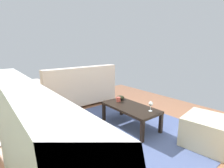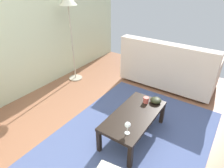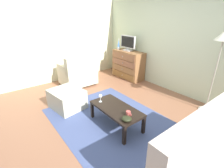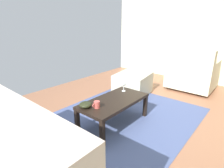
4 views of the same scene
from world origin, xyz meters
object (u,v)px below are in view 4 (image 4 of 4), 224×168
object	(u,v)px
bowl_decorative	(86,105)
mug	(97,105)
armchair	(191,73)
coffee_table	(114,103)
wine_glass	(124,84)
ottoman	(133,84)

from	to	relation	value
bowl_decorative	mug	bearing A→B (deg)	125.38
mug	armchair	world-z (taller)	armchair
coffee_table	wine_glass	world-z (taller)	wine_glass
wine_glass	bowl_decorative	size ratio (longest dim) A/B	0.99
coffee_table	armchair	world-z (taller)	armchair
bowl_decorative	armchair	world-z (taller)	armchair
armchair	ottoman	xyz separation A→B (m)	(0.99, -0.80, -0.15)
wine_glass	ottoman	world-z (taller)	wine_glass
bowl_decorative	ottoman	size ratio (longest dim) A/B	0.23
coffee_table	ottoman	distance (m)	1.24
wine_glass	armchair	size ratio (longest dim) A/B	0.17
wine_glass	armchair	bearing A→B (deg)	165.92
bowl_decorative	ottoman	distance (m)	1.60
mug	armchair	xyz separation A→B (m)	(-2.47, 0.35, -0.05)
bowl_decorative	armchair	distance (m)	2.59
coffee_table	mug	distance (m)	0.34
wine_glass	armchair	xyz separation A→B (m)	(-1.79, 0.45, -0.13)
mug	bowl_decorative	world-z (taller)	mug
coffee_table	bowl_decorative	distance (m)	0.43
armchair	ottoman	bearing A→B (deg)	-38.86
coffee_table	ottoman	xyz separation A→B (m)	(-1.14, -0.45, -0.12)
mug	ottoman	distance (m)	1.55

